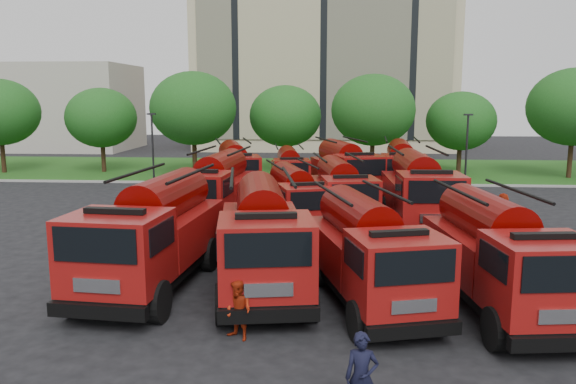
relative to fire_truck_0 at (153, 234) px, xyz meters
name	(u,v)px	position (x,y,z in m)	size (l,w,h in m)	color
ground	(268,252)	(3.34, 4.41, -1.81)	(140.00, 140.00, 0.00)	black
lawn	(298,169)	(3.34, 30.41, -1.75)	(70.00, 16.00, 0.12)	#225115
curb	(293,184)	(3.34, 22.31, -1.74)	(70.00, 0.30, 0.14)	gray
apartment_building	(324,44)	(5.34, 52.35, 10.69)	(30.00, 14.18, 25.00)	tan
side_building	(56,107)	(-26.66, 48.41, 3.19)	(18.00, 12.00, 10.00)	#A19A8F
tree_1	(101,118)	(-12.66, 27.41, 2.74)	(5.71, 5.71, 6.98)	#382314
tree_2	(193,108)	(-4.66, 25.91, 3.55)	(6.72, 6.72, 8.22)	#382314
tree_3	(285,116)	(2.34, 28.41, 2.88)	(5.88, 5.88, 7.19)	#382314
tree_4	(373,110)	(9.34, 26.91, 3.41)	(6.55, 6.55, 8.01)	#382314
tree_5	(461,121)	(16.34, 27.91, 2.54)	(5.46, 5.46, 6.68)	#382314
tree_6	(574,107)	(24.34, 26.41, 3.68)	(6.89, 6.89, 8.42)	#382314
lamp_post_0	(153,144)	(-6.66, 21.61, 1.09)	(0.60, 0.25, 5.11)	black
lamp_post_1	(467,146)	(15.34, 21.61, 1.09)	(0.60, 0.25, 5.11)	black
fire_truck_0	(153,234)	(0.00, 0.00, 0.00)	(3.45, 8.10, 3.59)	black
fire_truck_1	(262,237)	(3.61, -0.05, -0.05)	(3.78, 7.99, 3.49)	black
fire_truck_2	(368,252)	(6.96, -1.05, -0.19)	(4.10, 7.42, 3.21)	black
fire_truck_3	(499,256)	(10.73, -1.38, -0.13)	(3.39, 7.55, 3.32)	black
fire_truck_4	(215,190)	(0.29, 9.05, -0.04)	(3.33, 7.90, 3.51)	black
fire_truck_5	(296,200)	(4.27, 8.12, -0.30)	(3.97, 6.93, 2.99)	black
fire_truck_6	(341,193)	(6.39, 9.52, -0.21)	(3.46, 7.27, 3.18)	black
fire_truck_7	(419,192)	(10.09, 8.98, 0.00)	(3.04, 7.94, 3.58)	black
fire_truck_8	(234,170)	(-0.05, 17.00, -0.10)	(4.27, 7.82, 3.38)	black
fire_truck_9	(289,171)	(3.31, 18.61, -0.34)	(3.00, 6.63, 2.92)	black
fire_truck_10	(345,170)	(6.88, 17.04, -0.05)	(4.62, 8.08, 3.49)	black
fire_truck_11	(401,170)	(10.37, 17.47, -0.06)	(3.27, 7.83, 3.48)	black
firefighter_1	(239,339)	(3.42, -3.92, -1.81)	(0.77, 0.42, 1.59)	#9D230C
firefighter_3	(546,281)	(13.23, 1.38, -1.81)	(1.07, 0.55, 1.65)	#9D230C
firefighter_4	(284,248)	(3.93, 5.09, -1.81)	(0.86, 0.56, 1.75)	black
firefighter_5	(501,232)	(13.92, 8.64, -1.81)	(1.72, 0.74, 1.85)	#9D230C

